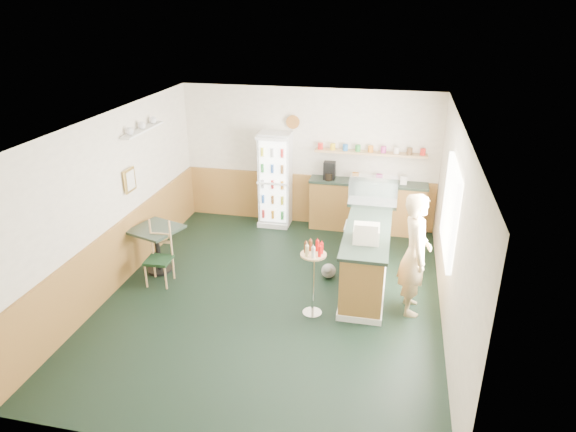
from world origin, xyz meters
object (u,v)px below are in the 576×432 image
(shopkeeper, at_px, (415,254))
(drinks_fridge, at_px, (275,180))
(cash_register, at_px, (366,234))
(condiment_stand, at_px, (313,268))
(display_case, at_px, (373,192))
(cafe_chair, at_px, (160,251))
(cafe_table, at_px, (157,241))

(shopkeeper, bearing_deg, drinks_fridge, 39.21)
(cash_register, distance_m, shopkeeper, 0.74)
(shopkeeper, distance_m, condiment_stand, 1.45)
(display_case, relative_size, cafe_chair, 0.79)
(cafe_table, bearing_deg, cash_register, -3.27)
(drinks_fridge, height_order, shopkeeper, drinks_fridge)
(condiment_stand, relative_size, cafe_table, 1.26)
(display_case, bearing_deg, cafe_table, -160.09)
(display_case, bearing_deg, cafe_chair, -154.75)
(display_case, xyz_separation_m, shopkeeper, (0.70, -1.52, -0.33))
(drinks_fridge, bearing_deg, cafe_table, -121.67)
(cafe_chair, bearing_deg, display_case, 22.30)
(shopkeeper, height_order, cafe_chair, shopkeeper)
(drinks_fridge, distance_m, condiment_stand, 3.30)
(condiment_stand, bearing_deg, display_case, 70.61)
(cash_register, relative_size, cafe_table, 0.43)
(cafe_table, xyz_separation_m, cafe_chair, (0.19, -0.28, -0.02))
(cash_register, bearing_deg, cafe_table, 174.15)
(drinks_fridge, relative_size, cafe_table, 2.07)
(display_case, relative_size, condiment_stand, 0.72)
(drinks_fridge, xyz_separation_m, shopkeeper, (2.66, -2.62, -0.02))
(display_case, height_order, cafe_chair, display_case)
(shopkeeper, height_order, cafe_table, shopkeeper)
(shopkeeper, bearing_deg, condiment_stand, 100.39)
(condiment_stand, relative_size, cafe_chair, 1.10)
(shopkeeper, xyz_separation_m, condiment_stand, (-1.38, -0.41, -0.16))
(shopkeeper, bearing_deg, display_case, 18.44)
(display_case, xyz_separation_m, cash_register, (0.00, -1.43, -0.12))
(cash_register, xyz_separation_m, cafe_chair, (-3.21, -0.09, -0.58))
(cash_register, height_order, cafe_chair, cash_register)
(cafe_table, distance_m, cafe_chair, 0.34)
(shopkeeper, relative_size, cafe_chair, 1.77)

